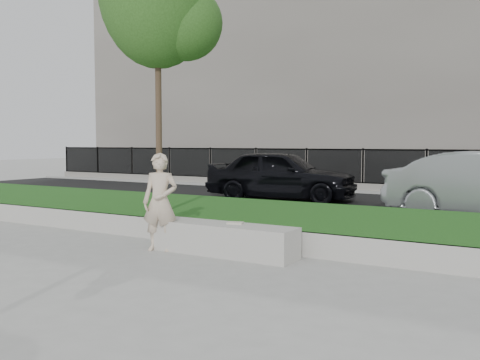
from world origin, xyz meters
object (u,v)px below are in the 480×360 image
Objects in this scene: man at (160,202)px; car_dark at (281,175)px; book at (235,223)px; stone_bench at (224,239)px.

man reaches higher than car_dark.
man is 1.34m from book.
book is (1.24, 0.38, -0.31)m from man.
car_dark is (-2.72, 7.52, 0.57)m from stone_bench.
stone_bench is 8.02m from car_dark.
man is at bearing 179.94° from book.
car_dark is at bearing 109.87° from stone_bench.
car_dark is at bearing 94.24° from book.
book reaches higher than stone_bench.
man reaches higher than stone_bench.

